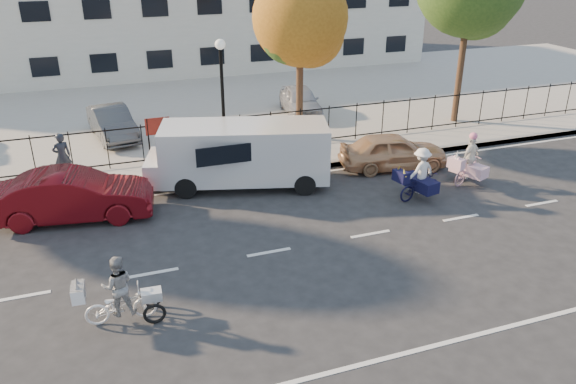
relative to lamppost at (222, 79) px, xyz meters
name	(u,v)px	position (x,y,z in m)	size (l,w,h in m)	color
ground	(269,252)	(-0.50, -6.80, -3.11)	(120.00, 120.00, 0.00)	#333334
road_markings	(269,252)	(-0.50, -6.80, -3.11)	(60.00, 9.52, 0.01)	silver
curb	(224,179)	(-0.50, -1.75, -3.04)	(60.00, 0.10, 0.15)	#A8A399
sidewalk	(217,169)	(-0.50, -0.70, -3.04)	(60.00, 2.20, 0.15)	#A8A399
parking_lot	(176,105)	(-0.50, 8.20, -3.04)	(60.00, 15.60, 0.15)	#A8A399
iron_fence	(209,137)	(-0.50, 0.40, -2.21)	(58.00, 0.06, 1.50)	black
building	(146,19)	(-0.50, 18.20, -0.11)	(34.00, 10.00, 6.00)	silver
lamppost	(222,79)	(0.00, 0.00, 0.00)	(0.36, 0.36, 4.33)	black
street_sign	(158,132)	(-2.35, 0.00, -1.70)	(0.85, 0.06, 1.80)	black
zebra_trike	(120,297)	(-4.38, -8.49, -2.50)	(1.85, 0.71, 1.58)	white
unicorn_bike	(469,165)	(7.23, -4.66, -2.45)	(1.81, 1.32, 1.80)	#D09EAF
bull_bike	(420,179)	(5.04, -5.15, -2.44)	(1.86, 1.30, 1.69)	black
white_van	(242,153)	(0.02, -2.30, -1.95)	(6.33, 3.39, 2.10)	white
red_sedan	(73,196)	(-5.27, -3.00, -2.37)	(1.56, 4.48, 1.48)	#610B11
gold_sedan	(393,151)	(5.53, -2.58, -2.46)	(1.53, 3.81, 1.30)	tan
pedestrian	(62,156)	(-5.57, 0.00, -2.16)	(0.58, 0.38, 1.60)	black
lot_car_c	(112,123)	(-3.74, 3.82, -2.33)	(1.34, 3.85, 1.27)	#43474A
lot_car_d	(300,101)	(4.64, 4.48, -2.33)	(1.50, 3.74, 1.27)	#ABADB3
tree_mid	(303,23)	(3.58, 1.46, 1.56)	(3.65, 3.64, 6.67)	#442D1D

